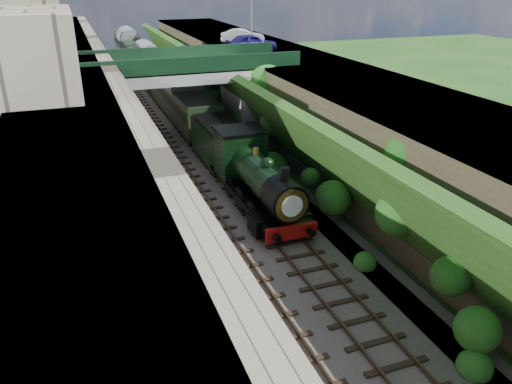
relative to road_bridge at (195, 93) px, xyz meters
name	(u,v)px	position (x,y,z in m)	size (l,w,h in m)	color
ground	(322,324)	(-0.94, -24.00, -4.08)	(160.00, 160.00, 0.00)	#1E4714
trackbed	(198,159)	(-0.94, -4.00, -3.98)	(10.00, 90.00, 0.20)	#473F38
retaining_wall	(116,121)	(-6.44, -4.00, -0.58)	(1.00, 90.00, 7.00)	#756B56
street_plateau_left	(61,126)	(-9.94, -4.00, -0.58)	(6.00, 90.00, 7.00)	#262628
street_plateau_right	(316,107)	(8.56, -4.00, -0.95)	(8.00, 90.00, 6.25)	#262628
embankment_slope	(272,126)	(4.03, -6.22, -1.35)	(4.95, 90.00, 6.59)	#1E4714
track_left	(171,160)	(-2.94, -4.00, -3.83)	(2.50, 90.00, 0.20)	black
track_right	(213,155)	(0.26, -4.00, -3.83)	(2.50, 90.00, 0.20)	black
road_bridge	(195,93)	(0.00, 0.00, 0.00)	(16.00, 6.40, 7.25)	gray
building_far	(25,11)	(-11.44, 6.00, 5.92)	(5.00, 10.00, 6.00)	gray
building_near	(34,52)	(-10.44, -10.00, 4.92)	(4.00, 8.00, 4.00)	gray
tree	(264,86)	(4.97, -2.10, 0.57)	(3.60, 3.80, 6.60)	black
lamppost	(252,12)	(6.70, 5.35, 5.49)	(0.87, 0.15, 6.00)	gray
car_blue	(251,43)	(6.36, 4.61, 2.95)	(1.84, 4.57, 1.56)	navy
car_silver	(243,36)	(7.50, 10.35, 2.88)	(1.49, 4.27, 1.41)	silver
locomotive	(257,179)	(0.26, -13.34, -2.18)	(3.10, 10.22, 3.83)	black
tender	(220,145)	(0.26, -5.98, -2.46)	(2.70, 6.00, 3.05)	black
coach_front	(181,100)	(0.26, 6.62, -2.03)	(2.90, 18.00, 3.70)	black
coach_middle	(148,67)	(0.26, 25.42, -2.03)	(2.90, 18.00, 3.70)	black
coach_rear	(129,47)	(0.26, 44.22, -2.03)	(2.90, 18.00, 3.70)	black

